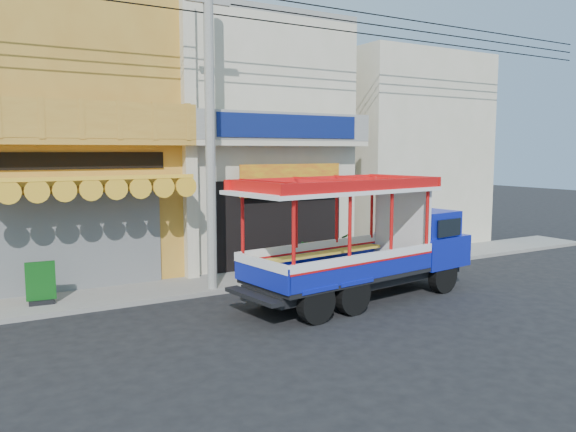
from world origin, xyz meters
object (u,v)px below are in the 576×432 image
at_px(utility_pole, 215,104).
at_px(green_sign, 41,286).
at_px(potted_plant_c, 349,251).
at_px(songthaew_truck, 373,239).
at_px(potted_plant_a, 334,252).
at_px(potted_plant_b, 306,258).

xyz_separation_m(utility_pole, green_sign, (-4.34, 0.61, -4.48)).
height_order(utility_pole, potted_plant_c, utility_pole).
distance_m(songthaew_truck, potted_plant_a, 3.10).
height_order(songthaew_truck, potted_plant_b, songthaew_truck).
bearing_deg(utility_pole, potted_plant_c, 7.98).
bearing_deg(green_sign, potted_plant_b, -2.29).
distance_m(songthaew_truck, potted_plant_c, 3.64).
height_order(utility_pole, songthaew_truck, utility_pole).
xyz_separation_m(potted_plant_a, potted_plant_b, (-1.09, -0.10, -0.07)).
relative_size(green_sign, potted_plant_b, 1.10).
bearing_deg(potted_plant_a, songthaew_truck, -142.43).
bearing_deg(utility_pole, songthaew_truck, -36.40).
bearing_deg(potted_plant_c, green_sign, -49.34).
distance_m(songthaew_truck, potted_plant_b, 2.95).
xyz_separation_m(potted_plant_b, potted_plant_c, (1.88, 0.37, -0.02)).
distance_m(green_sign, potted_plant_b, 7.35).
bearing_deg(songthaew_truck, green_sign, 158.16).
xyz_separation_m(utility_pole, songthaew_truck, (3.35, -2.47, -3.52)).
bearing_deg(potted_plant_a, green_sign, 140.94).
relative_size(potted_plant_b, potted_plant_c, 1.05).
bearing_deg(potted_plant_a, potted_plant_c, -18.82).
distance_m(potted_plant_a, potted_plant_b, 1.10).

